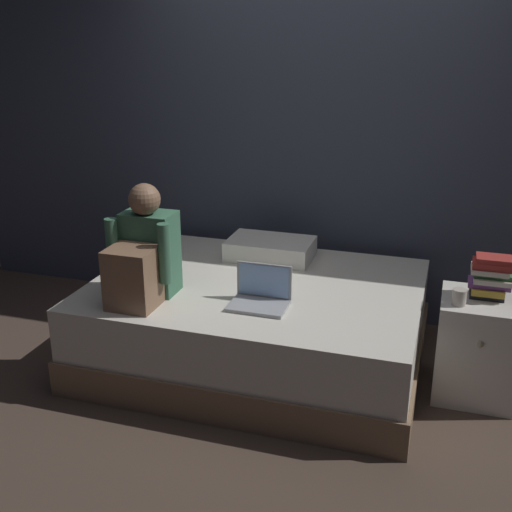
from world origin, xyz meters
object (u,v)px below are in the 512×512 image
(book_stack, at_px, (491,277))
(mug, at_px, (459,297))
(pillow, at_px, (270,249))
(bed, at_px, (257,323))
(person_sitting, at_px, (143,256))
(nightstand, at_px, (477,347))
(laptop, at_px, (261,296))

(book_stack, height_order, mug, book_stack)
(pillow, bearing_deg, mug, -24.74)
(pillow, relative_size, mug, 6.22)
(bed, xyz_separation_m, person_sitting, (-0.55, -0.39, 0.52))
(person_sitting, bearing_deg, mug, 9.40)
(nightstand, relative_size, mug, 6.55)
(bed, distance_m, person_sitting, 0.85)
(nightstand, xyz_separation_m, laptop, (-1.18, -0.31, 0.29))
(pillow, bearing_deg, bed, -84.27)
(nightstand, distance_m, mug, 0.38)
(pillow, bearing_deg, person_sitting, -120.84)
(person_sitting, xyz_separation_m, mug, (1.72, 0.28, -0.15))
(laptop, bearing_deg, bed, 111.20)
(mug, bearing_deg, book_stack, 44.70)
(pillow, height_order, book_stack, book_stack)
(pillow, xyz_separation_m, mug, (1.22, -0.56, 0.04))
(nightstand, relative_size, pillow, 1.05)
(nightstand, bearing_deg, book_stack, 52.84)
(person_sitting, bearing_deg, bed, 35.68)
(person_sitting, distance_m, pillow, 1.00)
(laptop, height_order, pillow, laptop)
(laptop, relative_size, pillow, 0.57)
(person_sitting, distance_m, book_stack, 1.93)
(book_stack, relative_size, mug, 2.67)
(book_stack, bearing_deg, bed, -178.06)
(person_sitting, relative_size, book_stack, 2.72)
(bed, height_order, nightstand, nightstand)
(mug, bearing_deg, pillow, 155.26)
(nightstand, bearing_deg, mug, -137.31)
(nightstand, relative_size, laptop, 1.84)
(mug, bearing_deg, nightstand, 42.69)
(person_sitting, distance_m, laptop, 0.70)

